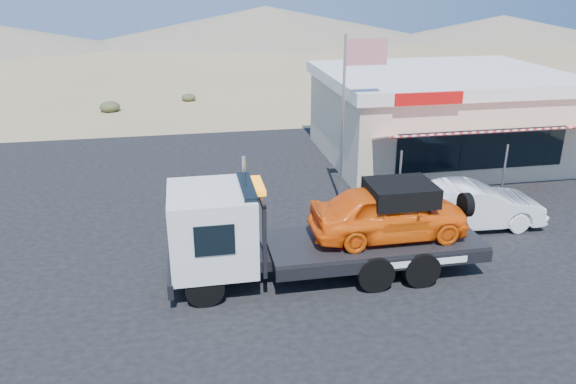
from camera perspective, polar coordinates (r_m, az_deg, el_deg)
name	(u,v)px	position (r m, az deg, el deg)	size (l,w,h in m)	color
ground	(223,271)	(16.23, -6.64, -7.99)	(120.00, 120.00, 0.00)	#8A734E
asphalt_lot	(275,223)	(19.08, -1.34, -3.13)	(32.00, 24.00, 0.02)	black
tow_truck	(319,225)	(15.26, 3.17, -3.38)	(8.52, 2.53, 2.85)	black
white_sedan	(472,206)	(19.45, 18.20, -1.31)	(1.60, 4.59, 1.51)	silver
jerky_store	(439,114)	(26.40, 15.07, 7.63)	(10.40, 9.97, 3.90)	#C3B393
flagpole	(350,101)	(19.94, 6.29, 9.20)	(1.55, 0.10, 6.00)	#99999E
distant_hills	(99,30)	(70.13, -18.68, 15.32)	(126.00, 48.00, 4.20)	#726B59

